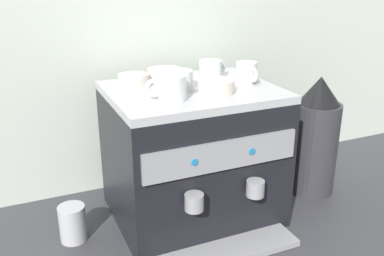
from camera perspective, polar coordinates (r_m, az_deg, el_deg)
The scene contains 12 objects.
ground_plane at distance 1.59m, azimuth -0.00°, elevation -10.91°, with size 4.00×4.00×0.00m, color #38383D.
tiled_backsplash_wall at distance 1.68m, azimuth -4.51°, elevation 11.28°, with size 2.80×0.03×1.12m, color silver.
espresso_machine at distance 1.48m, azimuth 0.07°, elevation -3.46°, with size 0.54×0.54×0.46m.
ceramic_cup_0 at distance 1.49m, azimuth 7.12°, elevation 7.29°, with size 0.07×0.11×0.07m.
ceramic_cup_1 at distance 1.27m, azimuth -2.79°, elevation 5.29°, with size 0.12×0.08×0.07m.
ceramic_cup_2 at distance 1.51m, azimuth 2.54°, elevation 7.64°, with size 0.11×0.08×0.07m.
ceramic_cup_3 at distance 1.39m, azimuth -1.62°, elevation 6.39°, with size 0.08×0.11×0.06m.
ceramic_bowl_0 at distance 1.43m, azimuth -7.68°, elevation 6.14°, with size 0.10×0.10×0.04m.
ceramic_bowl_1 at distance 1.36m, azimuth 3.14°, elevation 5.49°, with size 0.12×0.12×0.04m.
ceramic_bowl_2 at distance 1.50m, azimuth -3.63°, elevation 6.94°, with size 0.12×0.12×0.04m.
coffee_grinder at distance 1.71m, azimuth 15.85°, elevation -1.21°, with size 0.17×0.17×0.46m.
milk_pitcher at distance 1.47m, azimuth -15.39°, elevation -11.97°, with size 0.09×0.09×0.12m, color #B7B7BC.
Camera 1 is at (-0.55, -1.24, 0.83)m, focal length 40.66 mm.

